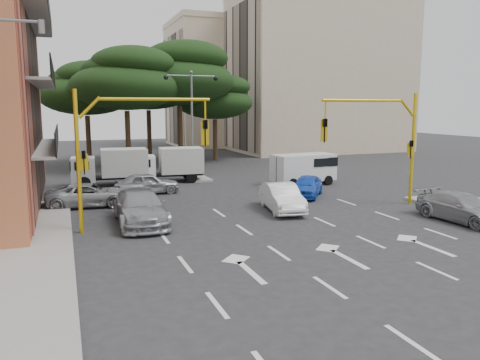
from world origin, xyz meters
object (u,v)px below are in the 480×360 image
at_px(car_white_hatch, 282,197).
at_px(car_silver_wagon, 140,207).
at_px(car_silver_cross_b, 147,183).
at_px(car_silver_parked, 462,208).
at_px(box_truck_a, 111,167).
at_px(street_lamp_center, 192,105).
at_px(car_silver_cross_a, 89,195).
at_px(van_white, 303,169).
at_px(car_blue_compact, 307,186).
at_px(signal_mast_right, 386,134).
at_px(box_truck_b, 169,165).
at_px(signal_mast_left, 122,140).

bearing_deg(car_white_hatch, car_silver_wagon, -169.09).
relative_size(car_silver_cross_b, car_silver_parked, 0.85).
height_order(car_silver_parked, box_truck_a, box_truck_a).
bearing_deg(box_truck_a, street_lamp_center, -68.79).
bearing_deg(car_white_hatch, car_silver_cross_a, 163.31).
height_order(van_white, box_truck_a, box_truck_a).
height_order(car_white_hatch, car_blue_compact, car_white_hatch).
bearing_deg(car_silver_cross_a, car_silver_parked, -115.81).
height_order(car_blue_compact, box_truck_a, box_truck_a).
height_order(signal_mast_right, car_silver_wagon, signal_mast_right).
distance_m(car_silver_wagon, van_white, 14.01).
xyz_separation_m(car_silver_parked, box_truck_b, (-10.22, 16.32, 0.55)).
bearing_deg(box_truck_a, car_blue_compact, -124.52).
relative_size(car_blue_compact, car_silver_parked, 0.82).
bearing_deg(van_white, signal_mast_right, -0.45).
xyz_separation_m(signal_mast_left, box_truck_a, (0.57, 12.01, -2.64)).
bearing_deg(box_truck_b, signal_mast_left, 165.05).
bearing_deg(signal_mast_left, box_truck_a, 87.31).
relative_size(car_silver_wagon, car_silver_cross_a, 1.19).
distance_m(signal_mast_left, car_silver_cross_a, 6.47).
distance_m(car_white_hatch, car_silver_cross_a, 10.26).
xyz_separation_m(signal_mast_right, signal_mast_left, (-13.61, 0.00, 0.00)).
distance_m(car_silver_cross_b, van_white, 10.60).
relative_size(signal_mast_right, box_truck_a, 1.19).
distance_m(car_blue_compact, box_truck_a, 13.32).
bearing_deg(car_silver_parked, car_blue_compact, 110.64).
xyz_separation_m(signal_mast_right, car_silver_cross_a, (-14.80, 5.45, -3.27)).
relative_size(car_silver_parked, van_white, 1.06).
bearing_deg(car_silver_parked, signal_mast_right, 101.34).
distance_m(car_silver_wagon, box_truck_b, 12.02).
xyz_separation_m(car_silver_wagon, box_truck_a, (-0.22, 11.28, 0.47)).
bearing_deg(van_white, street_lamp_center, -141.35).
relative_size(signal_mast_right, car_silver_cross_a, 1.35).
distance_m(car_silver_cross_a, car_silver_parked, 18.66).
xyz_separation_m(car_silver_cross_a, car_silver_cross_b, (3.53, 2.53, 0.04)).
height_order(signal_mast_right, signal_mast_left, same).
xyz_separation_m(street_lamp_center, car_silver_cross_b, (-4.47, -6.03, -4.77)).
relative_size(car_white_hatch, box_truck_a, 0.84).
relative_size(car_silver_parked, box_truck_b, 0.92).
bearing_deg(street_lamp_center, car_silver_cross_a, -133.07).
height_order(car_silver_parked, box_truck_b, box_truck_b).
relative_size(car_white_hatch, van_white, 0.99).
bearing_deg(van_white, car_silver_parked, 3.32).
bearing_deg(car_silver_parked, box_truck_a, 127.01).
height_order(car_blue_compact, box_truck_b, box_truck_b).
bearing_deg(car_silver_wagon, signal_mast_left, -135.80).
relative_size(street_lamp_center, car_white_hatch, 1.83).
bearing_deg(signal_mast_right, van_white, 95.11).
xyz_separation_m(signal_mast_left, car_white_hatch, (7.98, 0.85, -3.19)).
xyz_separation_m(car_blue_compact, van_white, (1.86, 3.90, 0.43)).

